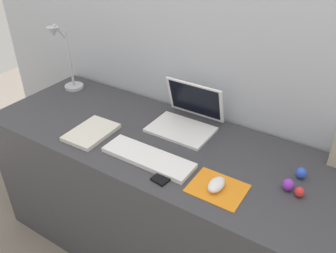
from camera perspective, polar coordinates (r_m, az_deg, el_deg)
The scene contains 13 objects.
ground_plane at distance 2.11m, azimuth 0.08°, elevation -19.52°, with size 6.00×6.00×0.00m, color slate.
back_wall at distance 1.82m, azimuth 6.20°, elevation 4.91°, with size 3.05×0.05×1.65m, color #B2B7C1.
desk at distance 1.83m, azimuth 0.09°, elevation -12.31°, with size 1.85×0.64×0.74m, color #38383D.
laptop at distance 1.70m, azimuth 3.14°, elevation 1.71°, with size 0.30×0.27×0.21m.
keyboard at distance 1.50m, azimuth -3.26°, elevation -5.05°, with size 0.41×0.13×0.02m, color white.
mousepad at distance 1.37m, azimuth 8.05°, elevation -9.93°, with size 0.21×0.17×0.00m, color orange.
mouse at distance 1.36m, azimuth 7.88°, elevation -9.35°, with size 0.06×0.10×0.03m, color white.
cell_phone at distance 1.41m, azimuth -0.20°, elevation -7.83°, with size 0.06×0.13×0.01m, color black.
desk_lamp at distance 2.08m, azimuth -16.38°, elevation 10.29°, with size 0.11×0.17×0.40m.
notebook_pad at distance 1.70m, azimuth -12.35°, elevation -0.93°, with size 0.17×0.24×0.02m, color silver.
toy_figurine_red at distance 1.40m, azimuth 20.61°, elevation -9.94°, with size 0.04×0.04×0.04m, color red.
toy_figurine_blue at distance 1.49m, azimuth 20.86°, elevation -7.08°, with size 0.04×0.04×0.05m, color blue.
toy_figurine_purple at distance 1.41m, azimuth 18.98°, elevation -8.95°, with size 0.04×0.04×0.05m, color purple.
Camera 1 is at (0.71, -1.11, 1.65)m, focal length 37.47 mm.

